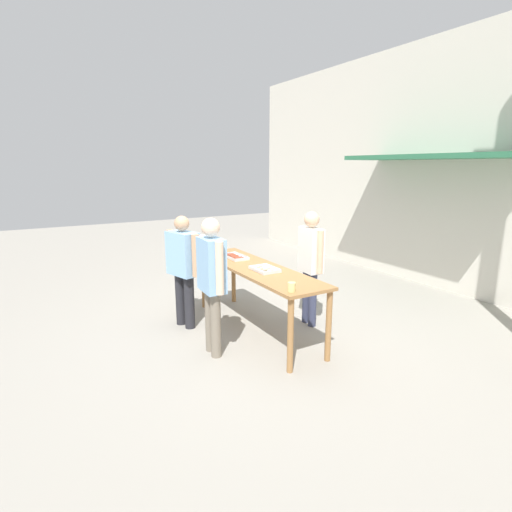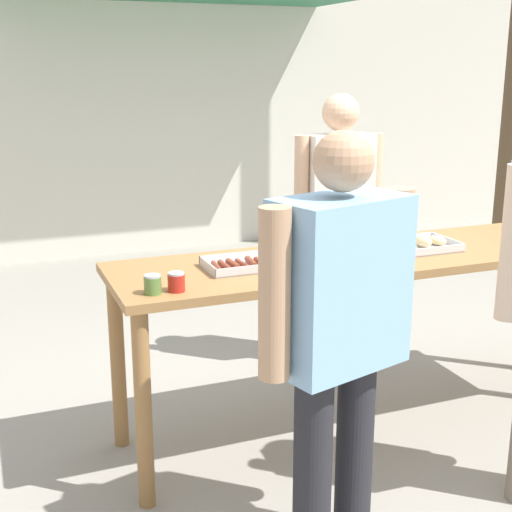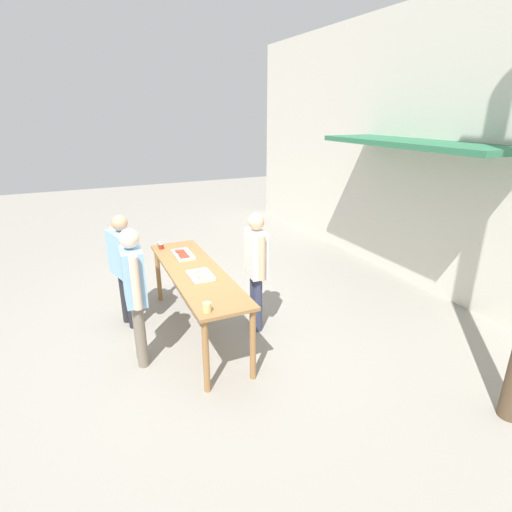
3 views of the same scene
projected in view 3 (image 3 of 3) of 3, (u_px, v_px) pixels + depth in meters
ground_plane at (199, 332)px, 5.48m from camera, size 24.00×24.00×0.00m
building_facade_back at (436, 152)px, 6.26m from camera, size 12.00×1.11×4.50m
serving_table at (196, 279)px, 5.21m from camera, size 2.56×0.67×0.91m
food_tray_sausages at (183, 255)px, 5.69m from camera, size 0.46×0.24×0.04m
food_tray_buns at (201, 276)px, 4.95m from camera, size 0.39×0.28×0.06m
condiment_jar_mustard at (160, 245)px, 6.05m from camera, size 0.07×0.07×0.08m
condiment_jar_ketchup at (161, 246)px, 5.97m from camera, size 0.07×0.07×0.08m
beer_cup at (207, 307)px, 4.10m from camera, size 0.09×0.09×0.10m
person_server_behind_table at (256, 262)px, 5.27m from camera, size 0.54×0.24×1.64m
person_customer_holding_hotdog at (124, 263)px, 5.38m from camera, size 0.66×0.38×1.59m
person_customer_with_cup at (134, 286)px, 4.51m from camera, size 0.60×0.25×1.67m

